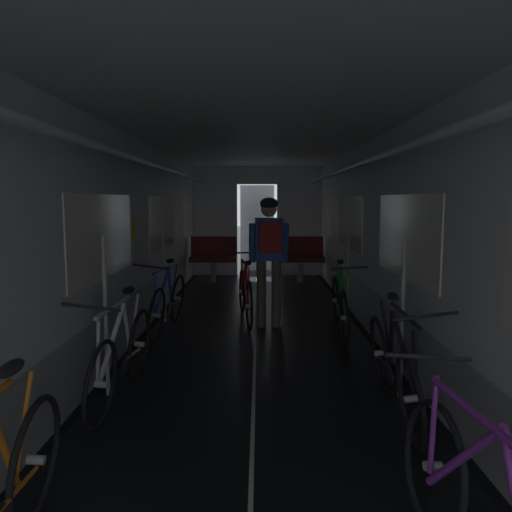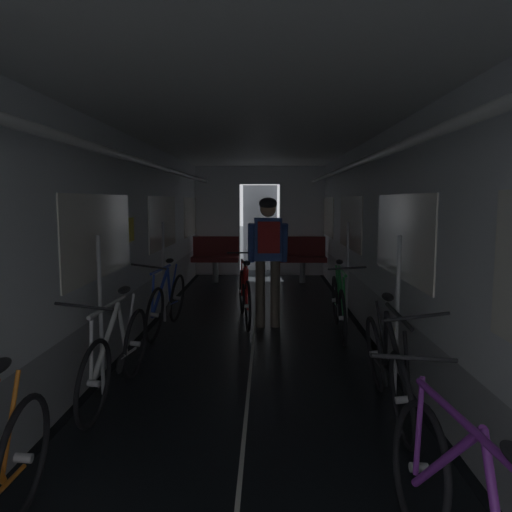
# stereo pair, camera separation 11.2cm
# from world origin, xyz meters

# --- Properties ---
(train_car_shell) EXTENTS (3.14, 12.34, 2.57)m
(train_car_shell) POSITION_xyz_m (-0.00, 3.60, 1.70)
(train_car_shell) COLOR black
(train_car_shell) RESTS_ON ground
(bench_seat_far_left) EXTENTS (0.98, 0.51, 0.95)m
(bench_seat_far_left) POSITION_xyz_m (-0.90, 8.07, 0.57)
(bench_seat_far_left) COLOR gray
(bench_seat_far_left) RESTS_ON ground
(bench_seat_far_right) EXTENTS (0.98, 0.51, 0.95)m
(bench_seat_far_right) POSITION_xyz_m (0.90, 8.07, 0.57)
(bench_seat_far_right) COLOR gray
(bench_seat_far_right) RESTS_ON ground
(bicycle_blue) EXTENTS (0.45, 1.69, 0.95)m
(bicycle_blue) POSITION_xyz_m (-1.14, 4.20, 0.38)
(bicycle_blue) COLOR black
(bicycle_blue) RESTS_ON ground
(bicycle_white) EXTENTS (0.44, 1.69, 0.95)m
(bicycle_white) POSITION_xyz_m (-1.11, 2.01, 0.38)
(bicycle_white) COLOR black
(bicycle_white) RESTS_ON ground
(bicycle_green) EXTENTS (0.44, 1.69, 0.95)m
(bicycle_green) POSITION_xyz_m (1.08, 4.09, 0.38)
(bicycle_green) COLOR black
(bicycle_green) RESTS_ON ground
(bicycle_black) EXTENTS (0.44, 1.69, 0.96)m
(bicycle_black) POSITION_xyz_m (1.12, 1.76, 0.38)
(bicycle_black) COLOR black
(bicycle_black) RESTS_ON ground
(person_cyclist_aisle) EXTENTS (0.54, 0.40, 1.73)m
(person_cyclist_aisle) POSITION_xyz_m (0.18, 4.43, 1.07)
(person_cyclist_aisle) COLOR brown
(person_cyclist_aisle) RESTS_ON ground
(bicycle_red_in_aisle) EXTENTS (0.44, 1.68, 0.93)m
(bicycle_red_in_aisle) POSITION_xyz_m (-0.14, 4.69, 0.38)
(bicycle_red_in_aisle) COLOR black
(bicycle_red_in_aisle) RESTS_ON ground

